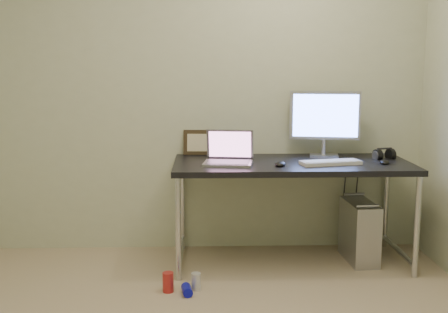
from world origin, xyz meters
TOP-DOWN VIEW (x-y plane):
  - wall_back at (0.00, 1.75)m, footprint 3.50×0.02m
  - desk at (0.69, 1.38)m, footprint 1.69×0.74m
  - tower_computer at (1.20, 1.40)m, footprint 0.21×0.44m
  - cable_a at (1.15, 1.70)m, footprint 0.01×0.16m
  - cable_b at (1.24, 1.68)m, footprint 0.02×0.11m
  - can_red at (-0.18, 0.85)m, footprint 0.08×0.08m
  - can_white at (0.00, 0.88)m, footprint 0.08×0.08m
  - can_blue at (-0.06, 0.80)m, footprint 0.08×0.12m
  - laptop at (0.23, 1.34)m, footprint 0.37×0.32m
  - monitor at (0.96, 1.60)m, footprint 0.52×0.19m
  - keyboard at (0.94, 1.27)m, footprint 0.44×0.22m
  - mouse_right at (1.33, 1.28)m, footprint 0.08×0.12m
  - mouse_left at (0.58, 1.23)m, footprint 0.11×0.13m
  - headphones at (1.39, 1.49)m, footprint 0.17×0.10m
  - picture_frame at (0.02, 1.72)m, footprint 0.24×0.08m
  - webcam at (0.33, 1.67)m, footprint 0.04×0.03m

SIDE VIEW (x-z plane):
  - can_blue at x=-0.06m, z-range 0.00..0.06m
  - can_white at x=0.00m, z-range 0.00..0.11m
  - can_red at x=-0.18m, z-range 0.00..0.13m
  - tower_computer at x=1.20m, z-range -0.01..0.46m
  - cable_b at x=1.24m, z-range 0.02..0.74m
  - cable_a at x=1.15m, z-range 0.06..0.74m
  - desk at x=0.69m, z-range 0.30..1.05m
  - keyboard at x=0.94m, z-range 0.75..0.78m
  - mouse_right at x=1.33m, z-range 0.75..0.79m
  - mouse_left at x=0.58m, z-range 0.75..0.79m
  - headphones at x=1.39m, z-range 0.73..0.83m
  - laptop at x=0.23m, z-range 0.69..0.92m
  - webcam at x=0.33m, z-range 0.78..0.90m
  - picture_frame at x=0.02m, z-range 0.75..0.94m
  - monitor at x=0.96m, z-range 0.79..1.29m
  - wall_back at x=0.00m, z-range 0.00..2.50m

